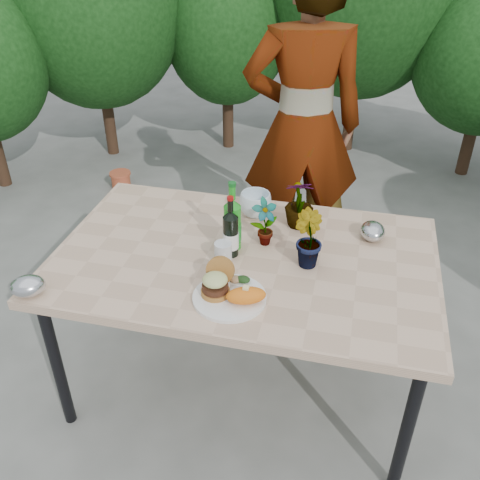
% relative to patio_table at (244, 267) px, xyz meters
% --- Properties ---
extents(ground, '(80.00, 80.00, 0.00)m').
position_rel_patio_table_xyz_m(ground, '(0.00, 0.00, -0.69)').
color(ground, '#60605C').
rests_on(ground, ground).
extents(patio_table, '(1.60, 1.00, 0.75)m').
position_rel_patio_table_xyz_m(patio_table, '(0.00, 0.00, 0.00)').
color(patio_table, '#CDA888').
rests_on(patio_table, ground).
extents(shrub_hedge, '(6.93, 5.17, 2.44)m').
position_rel_patio_table_xyz_m(shrub_hedge, '(0.20, 1.76, 0.49)').
color(shrub_hedge, '#382316').
rests_on(shrub_hedge, ground).
extents(dinner_plate, '(0.28, 0.28, 0.01)m').
position_rel_patio_table_xyz_m(dinner_plate, '(0.01, -0.29, 0.06)').
color(dinner_plate, white).
rests_on(dinner_plate, patio_table).
extents(burger_stack, '(0.11, 0.16, 0.11)m').
position_rel_patio_table_xyz_m(burger_stack, '(-0.05, -0.27, 0.12)').
color(burger_stack, '#B7722D').
rests_on(burger_stack, dinner_plate).
extents(sweet_potato, '(0.17, 0.12, 0.06)m').
position_rel_patio_table_xyz_m(sweet_potato, '(0.08, -0.31, 0.10)').
color(sweet_potato, orange).
rests_on(sweet_potato, dinner_plate).
extents(grilled_veg, '(0.08, 0.05, 0.03)m').
position_rel_patio_table_xyz_m(grilled_veg, '(0.03, -0.20, 0.09)').
color(grilled_veg, olive).
rests_on(grilled_veg, dinner_plate).
extents(wine_bottle, '(0.07, 0.07, 0.28)m').
position_rel_patio_table_xyz_m(wine_bottle, '(-0.06, -0.00, 0.16)').
color(wine_bottle, black).
rests_on(wine_bottle, patio_table).
extents(sparkling_water, '(0.08, 0.08, 0.31)m').
position_rel_patio_table_xyz_m(sparkling_water, '(-0.06, 0.05, 0.17)').
color(sparkling_water, '#1B961D').
rests_on(sparkling_water, patio_table).
extents(plastic_cup, '(0.07, 0.07, 0.09)m').
position_rel_patio_table_xyz_m(plastic_cup, '(-0.07, -0.07, 0.10)').
color(plastic_cup, silver).
rests_on(plastic_cup, patio_table).
extents(seedling_left, '(0.14, 0.13, 0.22)m').
position_rel_patio_table_xyz_m(seedling_left, '(0.06, 0.11, 0.17)').
color(seedling_left, '#255E20').
rests_on(seedling_left, patio_table).
extents(seedling_mid, '(0.17, 0.17, 0.24)m').
position_rel_patio_table_xyz_m(seedling_mid, '(0.26, 0.01, 0.18)').
color(seedling_mid, '#286021').
rests_on(seedling_mid, patio_table).
extents(seedling_right, '(0.16, 0.16, 0.23)m').
position_rel_patio_table_xyz_m(seedling_right, '(0.18, 0.30, 0.17)').
color(seedling_right, '#1E521C').
rests_on(seedling_right, patio_table).
extents(blue_bowl, '(0.15, 0.15, 0.12)m').
position_rel_patio_table_xyz_m(blue_bowl, '(-0.03, 0.34, 0.12)').
color(blue_bowl, silver).
rests_on(blue_bowl, patio_table).
extents(foil_packet_left, '(0.17, 0.15, 0.08)m').
position_rel_patio_table_xyz_m(foil_packet_left, '(-0.74, -0.44, 0.10)').
color(foil_packet_left, silver).
rests_on(foil_packet_left, patio_table).
extents(foil_packet_right, '(0.13, 0.15, 0.08)m').
position_rel_patio_table_xyz_m(foil_packet_right, '(0.52, 0.26, 0.10)').
color(foil_packet_right, '#B0B2B7').
rests_on(foil_packet_right, patio_table).
extents(person, '(0.77, 0.61, 1.87)m').
position_rel_patio_table_xyz_m(person, '(0.10, 1.04, 0.24)').
color(person, '#915C48').
rests_on(person, ground).
extents(terracotta_pot, '(0.17, 0.17, 0.14)m').
position_rel_patio_table_xyz_m(terracotta_pot, '(-1.43, 1.76, -0.62)').
color(terracotta_pot, '#C45332').
rests_on(terracotta_pot, ground).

